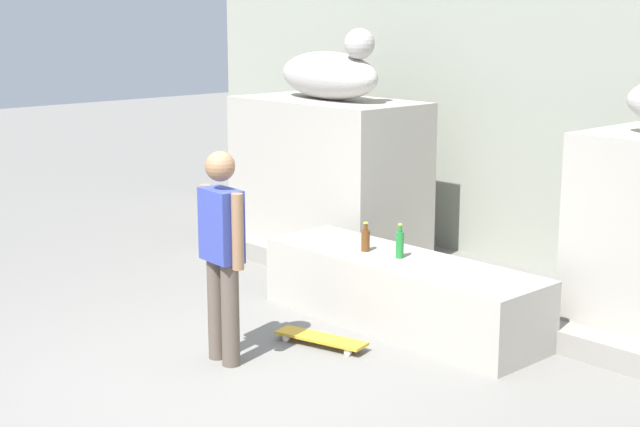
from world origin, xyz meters
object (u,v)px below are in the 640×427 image
at_px(statue_reclining_left, 330,73).
at_px(skater, 222,248).
at_px(bottle_brown, 366,240).
at_px(skateboard, 321,338).
at_px(bottle_green, 400,244).

relative_size(statue_reclining_left, skater, 0.99).
height_order(statue_reclining_left, bottle_brown, statue_reclining_left).
bearing_deg(skater, statue_reclining_left, -52.75).
xyz_separation_m(skateboard, bottle_brown, (-0.31, 0.83, 0.64)).
bearing_deg(bottle_brown, skater, -88.47).
xyz_separation_m(statue_reclining_left, skater, (1.84, -2.89, -1.11)).
height_order(skateboard, bottle_green, bottle_green).
bearing_deg(statue_reclining_left, bottle_green, -21.79).
distance_m(statue_reclining_left, skateboard, 3.56).
relative_size(skater, bottle_brown, 6.33).
distance_m(skateboard, bottle_green, 1.10).
bearing_deg(statue_reclining_left, skater, -49.91).
bearing_deg(bottle_brown, skateboard, -69.59).
height_order(skateboard, bottle_brown, bottle_brown).
bearing_deg(bottle_green, skateboard, -93.71).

